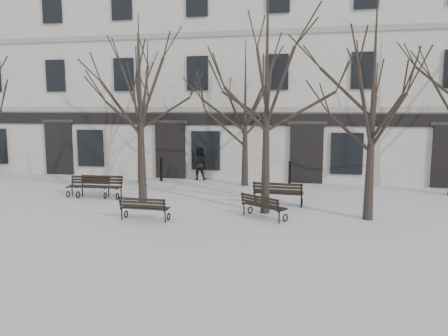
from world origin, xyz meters
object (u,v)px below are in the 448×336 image
(bench_0, at_px, (100,186))
(bench_4, at_px, (278,193))
(tree_2, at_px, (267,61))
(bench_1, at_px, (144,208))
(bench_3, at_px, (89,186))
(tree_3, at_px, (374,79))
(tree_1, at_px, (140,86))
(bench_2, at_px, (263,206))

(bench_0, distance_m, bench_4, 7.30)
(tree_2, xyz_separation_m, bench_1, (-3.75, -1.93, -4.82))
(bench_1, distance_m, bench_3, 4.87)
(tree_3, bearing_deg, bench_0, 172.77)
(tree_1, relative_size, tree_2, 0.85)
(tree_3, distance_m, bench_0, 11.26)
(tree_1, bearing_deg, tree_3, -5.29)
(bench_2, xyz_separation_m, bench_3, (-7.52, 2.01, 0.03))
(bench_2, xyz_separation_m, bench_4, (0.31, 2.04, 0.06))
(bench_0, relative_size, bench_1, 1.15)
(tree_2, distance_m, bench_2, 4.89)
(tree_3, relative_size, bench_3, 4.18)
(bench_1, distance_m, bench_2, 3.93)
(tree_1, xyz_separation_m, bench_0, (-2.11, 0.55, -3.98))
(tree_1, distance_m, bench_3, 4.83)
(tree_2, bearing_deg, bench_2, -88.21)
(bench_4, bearing_deg, tree_2, 76.31)
(bench_1, relative_size, bench_4, 0.86)
(bench_1, relative_size, bench_3, 0.92)
(tree_3, relative_size, bench_1, 4.56)
(bench_0, relative_size, bench_2, 1.11)
(tree_2, xyz_separation_m, bench_3, (-7.50, 1.18, -4.79))
(tree_1, distance_m, tree_3, 8.34)
(tree_2, relative_size, bench_0, 4.57)
(tree_2, distance_m, bench_1, 6.41)
(bench_0, bearing_deg, bench_3, 173.62)
(tree_2, bearing_deg, bench_3, 171.09)
(tree_1, xyz_separation_m, bench_3, (-2.64, 0.60, -4.01))
(bench_4, bearing_deg, tree_3, 157.68)
(tree_3, xyz_separation_m, bench_2, (-3.42, -0.64, -4.14))
(tree_2, xyz_separation_m, bench_0, (-6.96, 1.13, -4.76))
(tree_2, height_order, tree_3, tree_2)
(tree_2, xyz_separation_m, bench_2, (0.03, -0.83, -4.82))
(tree_2, relative_size, bench_1, 5.23)
(bench_3, bearing_deg, bench_4, -3.02)
(bench_3, bearing_deg, tree_1, -16.02)
(tree_1, bearing_deg, bench_0, 165.30)
(bench_2, height_order, bench_3, bench_3)
(bench_1, height_order, bench_4, bench_4)
(tree_2, bearing_deg, tree_1, 173.20)
(tree_3, relative_size, bench_2, 4.43)
(tree_3, height_order, bench_0, tree_3)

